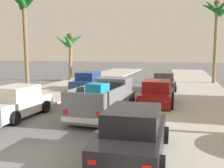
{
  "coord_description": "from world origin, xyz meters",
  "views": [
    {
      "loc": [
        4.66,
        -6.59,
        3.18
      ],
      "look_at": [
        0.37,
        9.27,
        1.2
      ],
      "focal_mm": 42.21,
      "sensor_mm": 36.0,
      "label": 1
    }
  ],
  "objects": [
    {
      "name": "ground_plane",
      "position": [
        0.0,
        0.0,
        0.0
      ],
      "size": [
        160.0,
        160.0,
        0.0
      ],
      "primitive_type": "plane",
      "color": "slate"
    },
    {
      "name": "pickup_truck",
      "position": [
        0.93,
        5.9,
        0.8
      ],
      "size": [
        2.45,
        5.32,
        1.8
      ],
      "color": "slate",
      "rests_on": "ground"
    },
    {
      "name": "curb_right",
      "position": [
        4.17,
        12.0,
        0.05
      ],
      "size": [
        0.16,
        60.0,
        0.1
      ],
      "primitive_type": "cube",
      "color": "silver",
      "rests_on": "ground"
    },
    {
      "name": "car_right_near",
      "position": [
        -3.27,
        4.5,
        0.71
      ],
      "size": [
        2.09,
        4.29,
        1.54
      ],
      "color": "silver",
      "rests_on": "ground"
    },
    {
      "name": "curb_left",
      "position": [
        -4.17,
        12.0,
        0.05
      ],
      "size": [
        0.16,
        60.0,
        0.1
      ],
      "primitive_type": "cube",
      "color": "silver",
      "rests_on": "ground"
    },
    {
      "name": "car_left_far",
      "position": [
        3.18,
        9.1,
        0.71
      ],
      "size": [
        2.12,
        4.3,
        1.54
      ],
      "color": "maroon",
      "rests_on": "ground"
    },
    {
      "name": "car_right_mid",
      "position": [
        3.14,
        15.47,
        0.71
      ],
      "size": [
        2.18,
        4.33,
        1.54
      ],
      "color": "#474C56",
      "rests_on": "ground"
    },
    {
      "name": "car_left_mid",
      "position": [
        3.27,
        1.02,
        0.71
      ],
      "size": [
        2.1,
        4.29,
        1.54
      ],
      "color": "black",
      "rests_on": "ground"
    },
    {
      "name": "palm_tree_left_fore",
      "position": [
        7.75,
        21.45,
        6.77
      ],
      "size": [
        3.67,
        3.59,
        8.31
      ],
      "color": "#846B4C",
      "rests_on": "ground"
    },
    {
      "name": "sidewalk_left",
      "position": [
        -5.42,
        12.0,
        0.06
      ],
      "size": [
        5.29,
        60.0,
        0.12
      ],
      "primitive_type": "cube",
      "color": "#B2AFA8",
      "rests_on": "ground"
    },
    {
      "name": "sidewalk_right",
      "position": [
        5.42,
        12.0,
        0.06
      ],
      "size": [
        5.29,
        60.0,
        0.12
      ],
      "primitive_type": "cube",
      "color": "#B2AFA8",
      "rests_on": "ground"
    },
    {
      "name": "palm_tree_right_fore",
      "position": [
        -6.9,
        11.07,
        6.6
      ],
      "size": [
        3.59,
        3.4,
        7.96
      ],
      "color": "brown",
      "rests_on": "ground"
    },
    {
      "name": "palm_tree_left_mid",
      "position": [
        -7.49,
        20.48,
        4.28
      ],
      "size": [
        3.34,
        4.16,
        5.34
      ],
      "color": "#846B4C",
      "rests_on": "ground"
    },
    {
      "name": "car_left_near",
      "position": [
        -3.0,
        14.15,
        0.71
      ],
      "size": [
        2.11,
        4.3,
        1.54
      ],
      "color": "navy",
      "rests_on": "ground"
    }
  ]
}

